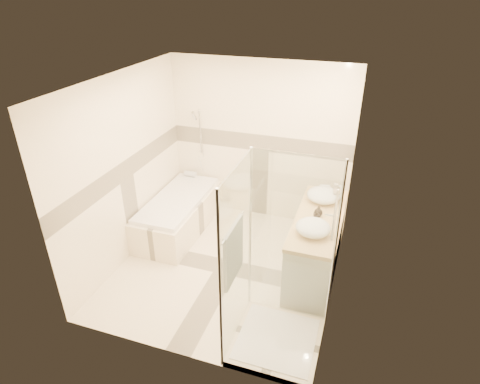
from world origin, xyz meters
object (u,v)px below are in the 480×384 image
(vessel_sink_near, at_px, (323,195))
(amenity_bottle_b, at_px, (318,211))
(amenity_bottle_a, at_px, (317,216))
(vanity, at_px, (316,245))
(shower_enclosure, at_px, (269,301))
(vessel_sink_far, at_px, (313,227))
(bathtub, at_px, (179,212))

(vessel_sink_near, distance_m, amenity_bottle_b, 0.41)
(amenity_bottle_a, height_order, amenity_bottle_b, amenity_bottle_a)
(vessel_sink_near, relative_size, amenity_bottle_b, 3.11)
(vanity, relative_size, shower_enclosure, 0.79)
(vessel_sink_far, bearing_deg, shower_enclosure, -107.28)
(vanity, bearing_deg, vessel_sink_near, 92.72)
(vessel_sink_near, bearing_deg, vessel_sink_far, -90.00)
(vessel_sink_far, height_order, amenity_bottle_a, amenity_bottle_a)
(vessel_sink_far, distance_m, amenity_bottle_b, 0.41)
(bathtub, xyz_separation_m, amenity_bottle_a, (2.13, -0.49, 0.63))
(vanity, xyz_separation_m, shower_enclosure, (-0.29, -1.27, 0.08))
(bathtub, xyz_separation_m, amenity_bottle_b, (2.13, -0.34, 0.61))
(vanity, bearing_deg, bathtub, 170.75)
(shower_enclosure, xyz_separation_m, amenity_bottle_a, (0.27, 1.13, 0.43))
(amenity_bottle_b, bearing_deg, vessel_sink_near, 90.00)
(amenity_bottle_a, relative_size, amenity_bottle_b, 1.22)
(shower_enclosure, bearing_deg, bathtub, 138.90)
(amenity_bottle_a, bearing_deg, amenity_bottle_b, 90.00)
(amenity_bottle_a, bearing_deg, bathtub, 167.04)
(amenity_bottle_a, bearing_deg, shower_enclosure, -103.56)
(bathtub, relative_size, vessel_sink_far, 4.18)
(bathtub, xyz_separation_m, vanity, (2.15, -0.35, 0.12))
(shower_enclosure, distance_m, vessel_sink_far, 1.01)
(shower_enclosure, relative_size, vessel_sink_far, 5.01)
(vanity, xyz_separation_m, vessel_sink_far, (-0.02, -0.39, 0.51))
(vanity, distance_m, amenity_bottle_b, 0.49)
(bathtub, relative_size, amenity_bottle_a, 10.06)
(bathtub, height_order, vessel_sink_far, vessel_sink_far)
(vanity, height_order, vessel_sink_near, vessel_sink_near)
(bathtub, height_order, vessel_sink_near, vessel_sink_near)
(shower_enclosure, xyz_separation_m, vessel_sink_near, (0.27, 1.69, 0.43))
(shower_enclosure, height_order, amenity_bottle_b, shower_enclosure)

